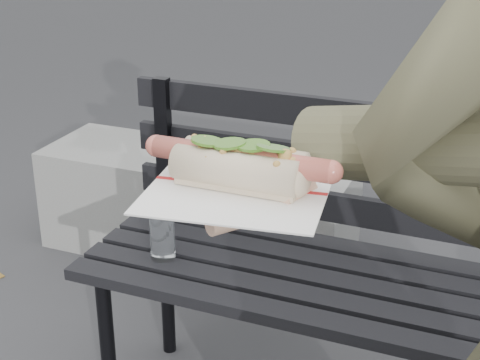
% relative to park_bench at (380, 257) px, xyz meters
% --- Properties ---
extents(park_bench, '(1.50, 0.44, 0.88)m').
position_rel_park_bench_xyz_m(park_bench, '(0.00, 0.00, 0.00)').
color(park_bench, black).
rests_on(park_bench, ground).
extents(concrete_block, '(1.20, 0.40, 0.40)m').
position_rel_park_bench_xyz_m(concrete_block, '(-0.85, 0.72, -0.32)').
color(concrete_block, slate).
rests_on(concrete_block, ground).
extents(held_hotdog, '(0.64, 0.31, 0.20)m').
position_rel_park_bench_xyz_m(held_hotdog, '(0.21, -0.86, 0.61)').
color(held_hotdog, '#4F4E35').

